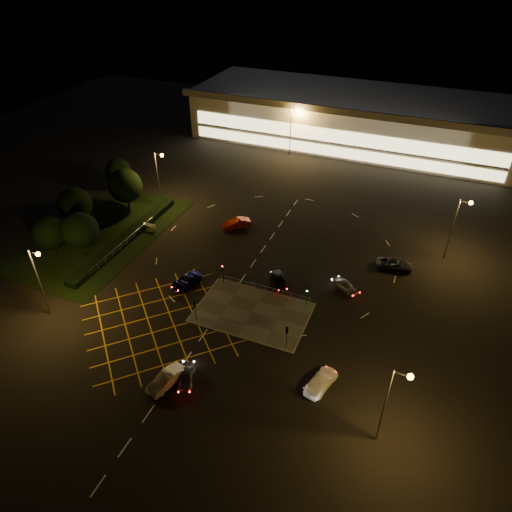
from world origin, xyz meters
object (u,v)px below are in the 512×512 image
at_px(signal_ne, 307,292).
at_px(car_left_blue, 186,281).
at_px(signal_se, 287,333).
at_px(car_near_silver, 186,376).
at_px(car_east_grey, 395,265).
at_px(car_queue_white, 166,379).
at_px(signal_nw, 223,270).
at_px(car_right_silver, 346,286).
at_px(car_approach_white, 321,381).
at_px(car_circ_red, 236,223).
at_px(signal_sw, 195,306).
at_px(car_far_dkgrey, 279,280).

bearing_deg(signal_ne, car_left_blue, -172.33).
height_order(signal_se, car_near_silver, signal_se).
distance_m(signal_ne, car_east_grey, 15.84).
bearing_deg(car_queue_white, car_near_silver, 52.95).
xyz_separation_m(signal_se, signal_nw, (-12.00, 7.99, 0.00)).
height_order(car_left_blue, car_right_silver, car_right_silver).
distance_m(car_queue_white, car_approach_white, 16.68).
relative_size(car_right_silver, car_circ_red, 0.81).
height_order(signal_se, car_right_silver, signal_se).
bearing_deg(car_near_silver, signal_sw, 89.56).
distance_m(signal_se, signal_nw, 14.41).
bearing_deg(signal_ne, car_east_grey, 52.85).
relative_size(car_circ_red, car_east_grey, 0.91).
height_order(car_circ_red, car_approach_white, car_circ_red).
xyz_separation_m(car_queue_white, car_approach_white, (15.51, 6.13, -0.05)).
height_order(car_far_dkgrey, car_approach_white, car_approach_white).
height_order(car_queue_white, car_circ_red, car_circ_red).
height_order(signal_ne, car_east_grey, signal_ne).
relative_size(car_near_silver, car_far_dkgrey, 0.83).
distance_m(car_right_silver, car_approach_white, 17.04).
bearing_deg(signal_sw, car_far_dkgrey, -123.46).
height_order(car_queue_white, car_left_blue, car_queue_white).
distance_m(car_left_blue, car_far_dkgrey, 12.90).
relative_size(signal_ne, car_east_grey, 0.61).
bearing_deg(car_east_grey, signal_sw, 123.22).
xyz_separation_m(car_near_silver, car_approach_white, (13.78, 4.86, 0.09)).
height_order(signal_se, car_approach_white, signal_se).
bearing_deg(signal_ne, car_approach_white, -65.85).
bearing_deg(car_circ_red, car_near_silver, -27.09).
xyz_separation_m(car_circ_red, car_approach_white, (21.77, -26.09, -0.06)).
bearing_deg(car_left_blue, car_approach_white, -8.75).
bearing_deg(car_circ_red, signal_ne, 7.59).
xyz_separation_m(car_left_blue, car_circ_red, (0.23, 16.46, 0.13)).
bearing_deg(signal_sw, car_near_silver, 112.07).
height_order(car_near_silver, car_approach_white, car_approach_white).
height_order(car_near_silver, car_circ_red, car_circ_red).
bearing_deg(signal_ne, signal_sw, -146.35).
bearing_deg(signal_sw, car_queue_white, 100.26).
relative_size(signal_se, car_near_silver, 0.85).
height_order(car_far_dkgrey, car_circ_red, car_circ_red).
height_order(signal_se, signal_nw, same).
bearing_deg(signal_ne, car_far_dkgrey, 149.44).
relative_size(signal_nw, car_circ_red, 0.67).
bearing_deg(car_circ_red, car_approach_white, -1.73).
bearing_deg(car_near_silver, car_east_grey, 35.96).
relative_size(signal_nw, car_far_dkgrey, 0.71).
bearing_deg(car_near_silver, car_right_silver, 37.75).
bearing_deg(signal_nw, car_approach_white, -34.43).
bearing_deg(signal_ne, signal_nw, 180.00).
relative_size(car_queue_white, car_far_dkgrey, 1.06).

